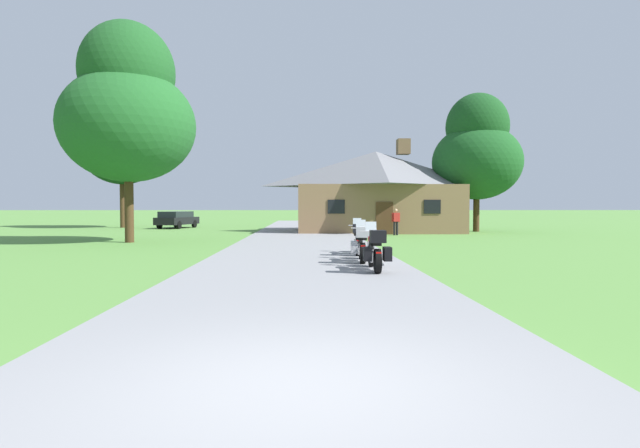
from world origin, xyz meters
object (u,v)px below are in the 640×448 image
(motorcycle_orange_second_in_row, at_px, (362,244))
(parked_black_suv_far_left, at_px, (177,219))
(tree_right_of_lodge, at_px, (477,152))
(motorcycle_red_nearest_to_camera, at_px, (375,251))
(motorcycle_green_farthest_in_row, at_px, (358,239))
(tree_left_far, at_px, (122,142))
(bystander_red_shirt_near_lodge, at_px, (396,220))
(tree_left_near, at_px, (128,110))

(motorcycle_orange_second_in_row, bearing_deg, parked_black_suv_far_left, 119.26)
(tree_right_of_lodge, bearing_deg, motorcycle_red_nearest_to_camera, -115.23)
(motorcycle_red_nearest_to_camera, height_order, tree_right_of_lodge, tree_right_of_lodge)
(motorcycle_orange_second_in_row, bearing_deg, motorcycle_green_farthest_in_row, 90.95)
(motorcycle_red_nearest_to_camera, xyz_separation_m, tree_right_of_lodge, (10.50, 22.28, 5.15))
(tree_left_far, bearing_deg, motorcycle_red_nearest_to_camera, -59.77)
(motorcycle_red_nearest_to_camera, xyz_separation_m, bystander_red_shirt_near_lodge, (3.85, 17.90, 0.32))
(tree_left_near, distance_m, tree_right_of_lodge, 23.57)
(motorcycle_red_nearest_to_camera, height_order, tree_left_near, tree_left_near)
(motorcycle_orange_second_in_row, xyz_separation_m, parked_black_suv_far_left, (-12.47, 26.58, 0.17))
(tree_left_near, xyz_separation_m, tree_right_of_lodge, (21.17, 10.32, -0.86))
(motorcycle_green_farthest_in_row, height_order, parked_black_suv_far_left, parked_black_suv_far_left)
(motorcycle_orange_second_in_row, xyz_separation_m, bystander_red_shirt_near_lodge, (3.95, 15.67, 0.32))
(motorcycle_red_nearest_to_camera, relative_size, motorcycle_orange_second_in_row, 1.00)
(bystander_red_shirt_near_lodge, xyz_separation_m, tree_right_of_lodge, (6.65, 4.38, 4.83))
(motorcycle_green_farthest_in_row, bearing_deg, bystander_red_shirt_near_lodge, 78.27)
(parked_black_suv_far_left, bearing_deg, bystander_red_shirt_near_lodge, -20.47)
(motorcycle_red_nearest_to_camera, bearing_deg, parked_black_suv_far_left, 114.43)
(tree_left_far, relative_size, tree_right_of_lodge, 1.17)
(motorcycle_green_farthest_in_row, xyz_separation_m, tree_left_near, (-10.72, 7.22, 6.00))
(motorcycle_orange_second_in_row, relative_size, tree_right_of_lodge, 0.21)
(bystander_red_shirt_near_lodge, bearing_deg, motorcycle_orange_second_in_row, -115.37)
(tree_left_near, bearing_deg, tree_left_far, 110.66)
(bystander_red_shirt_near_lodge, distance_m, tree_left_near, 16.69)
(tree_left_near, bearing_deg, motorcycle_orange_second_in_row, -42.65)
(motorcycle_orange_second_in_row, bearing_deg, tree_left_near, 141.48)
(tree_left_far, xyz_separation_m, tree_right_of_lodge, (27.97, -7.71, -1.53))
(tree_left_near, height_order, parked_black_suv_far_left, tree_left_near)
(motorcycle_orange_second_in_row, bearing_deg, bystander_red_shirt_near_lodge, 79.99)
(motorcycle_red_nearest_to_camera, xyz_separation_m, tree_left_far, (-17.48, 29.99, 6.68))
(motorcycle_green_farthest_in_row, distance_m, tree_left_far, 31.44)
(motorcycle_orange_second_in_row, distance_m, tree_left_near, 15.59)
(motorcycle_orange_second_in_row, distance_m, parked_black_suv_far_left, 29.36)
(motorcycle_red_nearest_to_camera, bearing_deg, tree_left_far, 121.09)
(motorcycle_red_nearest_to_camera, distance_m, motorcycle_green_farthest_in_row, 4.75)
(motorcycle_red_nearest_to_camera, xyz_separation_m, parked_black_suv_far_left, (-12.56, 28.80, 0.17))
(parked_black_suv_far_left, bearing_deg, motorcycle_red_nearest_to_camera, -53.30)
(parked_black_suv_far_left, bearing_deg, motorcycle_orange_second_in_row, -51.74)
(motorcycle_green_farthest_in_row, xyz_separation_m, tree_right_of_lodge, (10.46, 17.53, 5.14))
(motorcycle_green_farthest_in_row, relative_size, bystander_red_shirt_near_lodge, 1.25)
(motorcycle_green_farthest_in_row, bearing_deg, tree_left_near, 150.48)
(parked_black_suv_far_left, bearing_deg, tree_right_of_lodge, -2.66)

